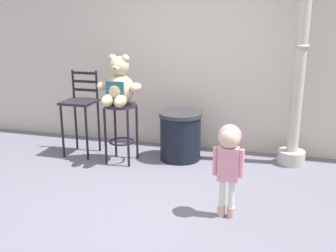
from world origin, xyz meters
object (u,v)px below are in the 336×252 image
bar_stool_with_teddy (121,120)px  teddy_bear (119,86)px  lamppost (298,87)px  trash_bin (180,136)px  bar_chair_empty (81,106)px  child_walking (229,151)px

bar_stool_with_teddy → teddy_bear: (0.00, -0.03, 0.46)m
lamppost → teddy_bear: bearing=-165.5°
trash_bin → teddy_bear: bearing=-155.0°
bar_chair_empty → teddy_bear: bearing=-14.1°
teddy_bear → lamppost: (2.20, 0.57, 0.00)m
trash_bin → bar_chair_empty: bar_chair_empty is taller
child_walking → trash_bin: child_walking is taller
teddy_bear → lamppost: lamppost is taller
bar_chair_empty → bar_stool_with_teddy: bearing=-11.7°
bar_stool_with_teddy → lamppost: 2.31m
lamppost → bar_chair_empty: (-2.86, -0.40, -0.35)m
bar_stool_with_teddy → child_walking: size_ratio=0.86×
lamppost → trash_bin: bearing=-171.2°
teddy_bear → trash_bin: (0.73, 0.34, -0.70)m
trash_bin → lamppost: lamppost is taller
child_walking → trash_bin: bearing=-137.8°
child_walking → trash_bin: (-0.83, 1.42, -0.34)m
bar_stool_with_teddy → trash_bin: bearing=23.0°
bar_stool_with_teddy → teddy_bear: 0.46m
child_walking → bar_chair_empty: bar_chair_empty is taller
teddy_bear → bar_chair_empty: bearing=165.9°
trash_bin → lamppost: size_ratio=0.25×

